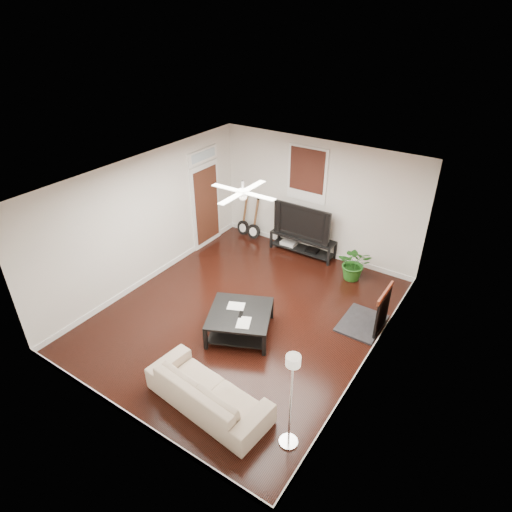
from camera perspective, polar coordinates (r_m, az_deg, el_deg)
The scene contains 14 objects.
room at distance 7.88m, azimuth -1.61°, elevation 0.33°, with size 5.01×6.01×2.81m.
brick_accent at distance 7.79m, azimuth 17.99°, elevation -1.69°, with size 0.02×2.20×2.80m, color #B25D39.
fireplace at distance 8.37m, azimuth 15.10°, elevation -6.57°, with size 0.80×1.10×0.92m, color black.
window_back at distance 10.11m, azimuth 6.75°, elevation 10.64°, with size 1.00×0.06×1.30m, color black.
door_left at distance 10.65m, azimuth -6.66°, elevation 7.65°, with size 0.08×1.00×2.50m, color white.
tv_stand at distance 10.63m, azimuth 6.16°, elevation 1.50°, with size 1.63×0.43×0.46m, color black.
tv at distance 10.35m, azimuth 6.40°, elevation 4.67°, with size 1.46×0.19×0.84m, color black.
coffee_table at distance 8.11m, azimuth -2.11°, elevation -8.74°, with size 1.12×1.12×0.47m, color black.
sofa at distance 6.87m, azimuth -6.33°, elevation -17.32°, with size 2.02×0.79×0.59m, color #C0AF90.
floor_lamp at distance 6.01m, azimuth 4.61°, elevation -18.69°, with size 0.27×0.27×1.65m, color silver, non-canonical shape.
potted_plant at distance 9.74m, azimuth 12.88°, elevation -0.95°, with size 0.72×0.62×0.80m, color #22611B.
guitar_left at distance 11.24m, azimuth -1.72°, elevation 5.55°, with size 0.38×0.27×1.22m, color black, non-canonical shape.
guitar_right at distance 11.03m, azimuth -0.32°, elevation 5.07°, with size 0.38×0.27×1.22m, color black, non-canonical shape.
ceiling_fan at distance 7.34m, azimuth -1.74°, elevation 8.43°, with size 1.24×1.24×0.32m, color white, non-canonical shape.
Camera 1 is at (3.93, -5.54, 5.38)m, focal length 30.32 mm.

